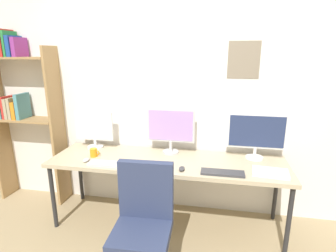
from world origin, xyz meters
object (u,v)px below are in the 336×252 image
object	(u,v)px
mouse_left_side	(182,169)
coffee_mug	(94,153)
monitor_center	(171,128)
keyboard_right	(222,173)
mouse_right_side	(86,160)
bookshelf	(19,99)
keyboard_left	(107,164)
monitor_left	(94,129)
office_chair	(143,237)
laptop_closed	(270,172)
desk	(167,164)
monitor_right	(256,134)

from	to	relation	value
mouse_left_side	coffee_mug	size ratio (longest dim) A/B	0.91
monitor_center	keyboard_right	world-z (taller)	monitor_center
keyboard_right	mouse_right_side	size ratio (longest dim) A/B	4.11
bookshelf	keyboard_left	bearing A→B (deg)	-19.89
keyboard_right	coffee_mug	bearing A→B (deg)	172.47
monitor_left	mouse_left_side	bearing A→B (deg)	-22.05
office_chair	keyboard_right	bearing A→B (deg)	42.95
laptop_closed	mouse_left_side	bearing A→B (deg)	-168.94
bookshelf	mouse_left_side	xyz separation A→B (m)	(2.01, -0.45, -0.52)
desk	monitor_left	size ratio (longest dim) A/B	5.44
desk	monitor_center	size ratio (longest dim) A/B	4.67
office_chair	monitor_left	distance (m)	1.43
monitor_left	monitor_center	world-z (taller)	monitor_center
desk	laptop_closed	size ratio (longest dim) A/B	7.57
monitor_right	coffee_mug	distance (m)	1.71
monitor_left	coffee_mug	xyz separation A→B (m)	(0.11, -0.26, -0.19)
mouse_left_side	laptop_closed	bearing A→B (deg)	5.25
mouse_right_side	monitor_left	bearing A→B (deg)	102.32
monitor_center	monitor_right	world-z (taller)	monitor_center
mouse_right_side	office_chair	bearing A→B (deg)	-38.26
monitor_right	laptop_closed	size ratio (longest dim) A/B	1.85
keyboard_right	mouse_left_side	world-z (taller)	mouse_left_side
desk	mouse_left_side	size ratio (longest dim) A/B	25.24
mouse_right_side	monitor_right	bearing A→B (deg)	13.39
desk	coffee_mug	world-z (taller)	coffee_mug
coffee_mug	monitor_center	bearing A→B (deg)	18.67
monitor_right	mouse_left_side	xyz separation A→B (m)	(-0.71, -0.44, -0.25)
office_chair	mouse_right_side	world-z (taller)	office_chair
monitor_left	monitor_center	xyz separation A→B (m)	(0.89, 0.00, 0.05)
office_chair	coffee_mug	bearing A→B (deg)	135.07
monitor_left	keyboard_right	world-z (taller)	monitor_left
laptop_closed	coffee_mug	world-z (taller)	coffee_mug
monitor_left	monitor_center	bearing A→B (deg)	0.00
office_chair	keyboard_right	world-z (taller)	office_chair
coffee_mug	desk	bearing A→B (deg)	3.83
desk	keyboard_left	bearing A→B (deg)	-157.67
office_chair	mouse_left_side	world-z (taller)	office_chair
keyboard_right	coffee_mug	xyz separation A→B (m)	(-1.34, 0.18, 0.04)
mouse_left_side	coffee_mug	bearing A→B (deg)	169.98
monitor_left	laptop_closed	xyz separation A→B (m)	(1.88, -0.36, -0.22)
desk	office_chair	size ratio (longest dim) A/B	2.45
monitor_left	mouse_right_side	size ratio (longest dim) A/B	4.64
keyboard_left	monitor_left	bearing A→B (deg)	126.87
desk	keyboard_left	xyz separation A→B (m)	(-0.56, -0.23, 0.06)
monitor_center	monitor_left	bearing A→B (deg)	-180.00
desk	bookshelf	xyz separation A→B (m)	(-1.83, 0.23, 0.59)
bookshelf	keyboard_right	size ratio (longest dim) A/B	5.22
office_chair	mouse_left_side	distance (m)	0.71
monitor_center	desk	bearing A→B (deg)	-90.00
monitor_center	laptop_closed	size ratio (longest dim) A/B	1.62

